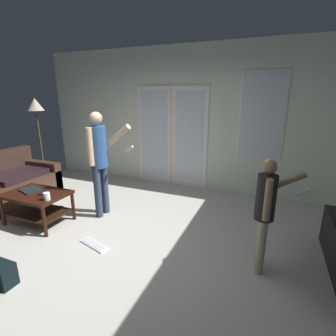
{
  "coord_description": "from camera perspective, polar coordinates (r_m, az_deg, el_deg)",
  "views": [
    {
      "loc": [
        1.8,
        -2.32,
        1.87
      ],
      "look_at": [
        0.71,
        0.32,
        1.04
      ],
      "focal_mm": 27.04,
      "sensor_mm": 36.0,
      "label": 1
    }
  ],
  "objects": [
    {
      "name": "tv_remote_black",
      "position": [
        4.09,
        -26.12,
        -5.27
      ],
      "size": [
        0.16,
        0.15,
        0.02
      ],
      "primitive_type": "cube",
      "rotation": [
        0.0,
        0.0,
        0.77
      ],
      "color": "black",
      "rests_on": "coffee_table"
    },
    {
      "name": "loose_keyboard",
      "position": [
        3.53,
        -16.25,
        -16.26
      ],
      "size": [
        0.46,
        0.24,
        0.02
      ],
      "color": "white",
      "rests_on": "ground_plane"
    },
    {
      "name": "person_child",
      "position": [
        2.82,
        21.25,
        -8.1
      ],
      "size": [
        0.52,
        0.39,
        1.26
      ],
      "color": "tan",
      "rests_on": "ground_plane"
    },
    {
      "name": "ground_plane",
      "position": [
        3.48,
        -13.42,
        -16.9
      ],
      "size": [
        6.14,
        5.13,
        0.02
      ],
      "primitive_type": "cube",
      "color": "#B9B6AC"
    },
    {
      "name": "person_adult",
      "position": [
        3.97,
        -15.21,
        2.71
      ],
      "size": [
        0.64,
        0.44,
        1.63
      ],
      "color": "#2F3C54",
      "rests_on": "ground_plane"
    },
    {
      "name": "laptop_closed",
      "position": [
        4.35,
        -28.51,
        -4.36
      ],
      "size": [
        0.37,
        0.33,
        0.02
      ],
      "primitive_type": "cube",
      "rotation": [
        0.0,
        0.0,
        -0.29
      ],
      "color": "black",
      "rests_on": "coffee_table"
    },
    {
      "name": "wall_back_with_doors",
      "position": [
        5.18,
        2.62,
        10.64
      ],
      "size": [
        6.14,
        0.09,
        2.81
      ],
      "color": "silver",
      "rests_on": "ground_plane"
    },
    {
      "name": "floor_lamp",
      "position": [
        6.04,
        -27.63,
        11.51
      ],
      "size": [
        0.33,
        0.33,
        1.8
      ],
      "color": "#3B2D30",
      "rests_on": "ground_plane"
    },
    {
      "name": "coffee_table",
      "position": [
        4.26,
        -27.36,
        -6.65
      ],
      "size": [
        0.9,
        0.61,
        0.47
      ],
      "color": "black",
      "rests_on": "ground_plane"
    },
    {
      "name": "cup_near_edge",
      "position": [
        3.86,
        -25.66,
        -5.78
      ],
      "size": [
        0.09,
        0.09,
        0.11
      ],
      "primitive_type": "cylinder",
      "color": "white",
      "rests_on": "coffee_table"
    }
  ]
}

